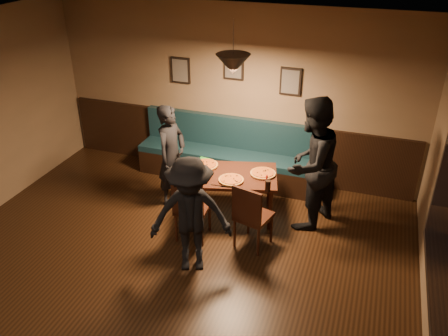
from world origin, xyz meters
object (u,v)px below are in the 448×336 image
Objects in this scene: dining_table at (232,195)px; soda_glass at (268,186)px; chair_near_right at (254,215)px; diner_left at (171,156)px; diner_front at (191,216)px; booth_bench at (228,152)px; chair_near_left at (193,207)px; tabasco_bottle at (267,178)px; diner_right at (311,164)px.

soda_glass reaches higher than dining_table.
diner_left is (-1.45, 0.65, 0.31)m from chair_near_right.
diner_left reaches higher than chair_near_right.
diner_front is at bearing -125.20° from soda_glass.
booth_bench is 3.17× the size of chair_near_left.
tabasco_bottle is at bearing -84.30° from diner_left.
diner_left reaches higher than diner_front.
soda_glass is at bearing 18.44° from chair_near_left.
diner_front reaches higher than dining_table.
soda_glass is 1.44× the size of tabasco_bottle.
diner_right is 0.67m from soda_glass.
diner_left is at bearing 176.04° from tabasco_bottle.
chair_near_right is at bearing -60.64° from booth_bench.
diner_left is at bearing 167.15° from soda_glass.
diner_front is at bearing -73.19° from chair_near_left.
dining_table is at bearing -84.21° from diner_left.
diner_right is 1.84m from diner_front.
diner_right is (1.06, 0.15, 0.61)m from dining_table.
dining_table is 1.23m from diner_right.
chair_near_right is (0.49, -0.59, 0.13)m from dining_table.
dining_table is at bearing 153.90° from soda_glass.
chair_near_left is 0.61× the size of diner_left.
soda_glass is at bearing -41.10° from dining_table.
booth_bench is at bearing 76.16° from diner_front.
chair_near_left is 0.62× the size of diner_front.
diner_left is 1.48m from tabasco_bottle.
chair_near_right is 0.61m from tabasco_bottle.
chair_near_right reaches higher than tabasco_bottle.
diner_left is at bearing -121.52° from booth_bench.
dining_table is 0.76m from chair_near_left.
soda_glass reaches higher than tabasco_bottle.
tabasco_bottle is at bearing 32.79° from chair_near_left.
booth_bench is at bearing -95.99° from diner_right.
diner_right is at bearing 42.58° from soda_glass.
booth_bench reaches higher than tabasco_bottle.
diner_left reaches higher than booth_bench.
booth_bench is at bearing 127.66° from soda_glass.
tabasco_bottle is (-0.08, 0.25, -0.02)m from soda_glass.
soda_glass is (0.99, -1.28, 0.25)m from booth_bench.
diner_right is at bearing -30.00° from booth_bench.
tabasco_bottle is at bearing -47.60° from diner_right.
tabasco_bottle is (0.84, 0.64, 0.26)m from chair_near_left.
diner_front is 1.38m from tabasco_bottle.
diner_front is (0.29, -2.26, 0.26)m from booth_bench.
diner_front reaches higher than chair_near_left.
booth_bench is 26.63× the size of tabasco_bottle.
booth_bench is 1.98× the size of diner_front.
booth_bench is 1.39m from tabasco_bottle.
soda_glass is 0.26m from tabasco_bottle.
chair_near_left is 1.04m from soda_glass.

